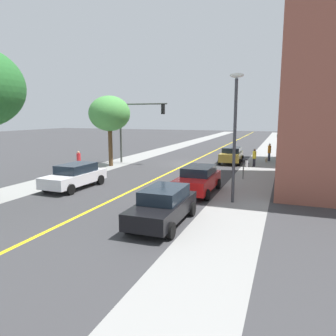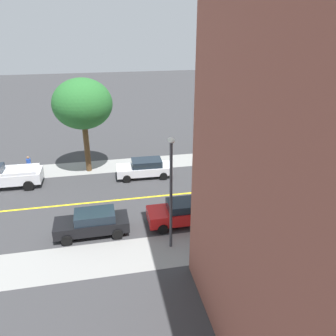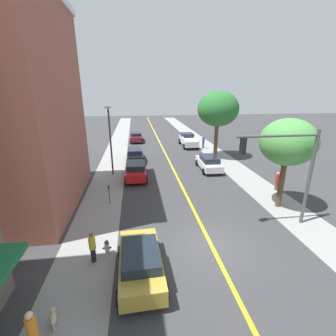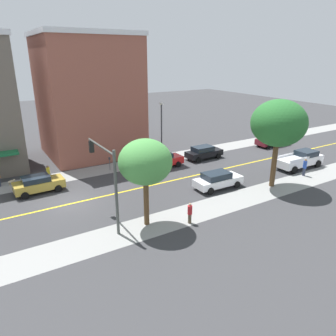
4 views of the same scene
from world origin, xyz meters
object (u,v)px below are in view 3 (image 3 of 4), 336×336
at_px(parking_meter, 109,192).
at_px(pedestrian_orange_shirt, 33,333).
at_px(street_lamp, 110,134).
at_px(gold_sedan_left_curb, 140,262).
at_px(pedestrian_blue_shirt, 203,142).
at_px(fire_hydrant, 107,247).
at_px(black_sedan_left_curb, 135,155).
at_px(traffic_light_mast, 288,163).
at_px(red_sedan_left_curb, 136,170).
at_px(pedestrian_red_shirt, 277,181).
at_px(street_tree_left_near, 218,109).
at_px(maroon_sedan_left_curb, 136,137).
at_px(white_sedan_right_curb, 209,162).
at_px(small_dog, 53,317).
at_px(white_pickup_truck, 188,140).
at_px(pedestrian_yellow_shirt, 92,247).
at_px(street_tree_right_corner, 288,142).

height_order(parking_meter, pedestrian_orange_shirt, pedestrian_orange_shirt).
distance_m(street_lamp, gold_sedan_left_curb, 14.68).
xyz_separation_m(pedestrian_blue_shirt, pedestrian_orange_shirt, (-13.05, -26.66, 0.02)).
bearing_deg(pedestrian_orange_shirt, fire_hydrant, 146.46).
bearing_deg(pedestrian_orange_shirt, black_sedan_left_curb, 157.37).
bearing_deg(traffic_light_mast, red_sedan_left_curb, -47.09).
bearing_deg(pedestrian_red_shirt, black_sedan_left_curb, 113.61).
bearing_deg(street_lamp, street_tree_left_near, 21.37).
xyz_separation_m(maroon_sedan_left_curb, white_sedan_right_curb, (7.46, -15.65, -0.02)).
distance_m(traffic_light_mast, small_dog, 13.48).
bearing_deg(pedestrian_red_shirt, white_pickup_truck, 77.07).
bearing_deg(pedestrian_yellow_shirt, maroon_sedan_left_curb, 116.23).
xyz_separation_m(black_sedan_left_curb, pedestrian_yellow_shirt, (-2.13, -17.20, 0.05)).
bearing_deg(street_lamp, gold_sedan_left_curb, -80.43).
height_order(traffic_light_mast, pedestrian_orange_shirt, traffic_light_mast).
xyz_separation_m(fire_hydrant, pedestrian_orange_shirt, (-1.67, -4.74, 0.58)).
bearing_deg(gold_sedan_left_curb, small_dog, 118.87).
distance_m(street_tree_left_near, white_sedan_right_curb, 7.30).
distance_m(traffic_light_mast, pedestrian_yellow_shirt, 11.62).
height_order(street_tree_right_corner, pedestrian_orange_shirt, street_tree_right_corner).
distance_m(street_tree_left_near, pedestrian_orange_shirt, 25.96).
height_order(street_tree_left_near, traffic_light_mast, street_tree_left_near).
bearing_deg(street_tree_left_near, gold_sedan_left_curb, -117.54).
distance_m(street_tree_right_corner, pedestrian_yellow_shirt, 13.63).
xyz_separation_m(street_tree_right_corner, traffic_light_mast, (-1.38, -2.28, -0.66)).
height_order(street_tree_right_corner, gold_sedan_left_curb, street_tree_right_corner).
xyz_separation_m(parking_meter, pedestrian_red_shirt, (13.71, 0.70, -0.11)).
xyz_separation_m(pedestrian_yellow_shirt, small_dog, (-0.90, -3.22, -0.52)).
bearing_deg(white_pickup_truck, pedestrian_red_shirt, -167.01).
distance_m(fire_hydrant, white_sedan_right_curb, 15.45).
bearing_deg(traffic_light_mast, pedestrian_red_shirt, -120.00).
relative_size(gold_sedan_left_curb, small_dog, 6.26).
bearing_deg(black_sedan_left_curb, pedestrian_yellow_shirt, 172.38).
height_order(parking_meter, maroon_sedan_left_curb, maroon_sedan_left_curb).
bearing_deg(pedestrian_orange_shirt, white_pickup_truck, 144.37).
xyz_separation_m(parking_meter, pedestrian_yellow_shirt, (-0.18, -6.22, -0.10)).
bearing_deg(gold_sedan_left_curb, parking_meter, 13.69).
distance_m(white_sedan_right_curb, pedestrian_yellow_shirt, 16.21).
bearing_deg(black_sedan_left_curb, street_lamp, 152.65).
bearing_deg(street_tree_right_corner, white_sedan_right_curb, 106.28).
bearing_deg(pedestrian_orange_shirt, red_sedan_left_curb, 154.19).
distance_m(fire_hydrant, pedestrian_blue_shirt, 24.70).
xyz_separation_m(street_lamp, white_sedan_right_curb, (9.94, 0.11, -3.31)).
relative_size(street_tree_left_near, pedestrian_orange_shirt, 4.49).
bearing_deg(pedestrian_yellow_shirt, fire_hydrant, 71.65).
bearing_deg(gold_sedan_left_curb, fire_hydrant, 40.49).
height_order(parking_meter, gold_sedan_left_curb, gold_sedan_left_curb).
bearing_deg(maroon_sedan_left_curb, pedestrian_orange_shirt, 174.86).
distance_m(maroon_sedan_left_curb, pedestrian_orange_shirt, 32.95).
height_order(maroon_sedan_left_curb, white_sedan_right_curb, maroon_sedan_left_curb).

